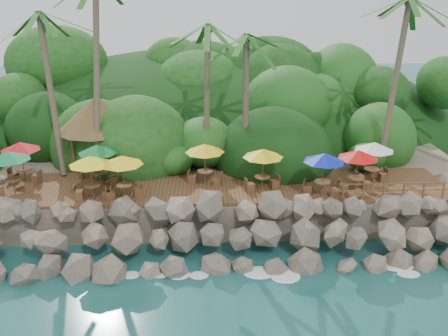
{
  "coord_description": "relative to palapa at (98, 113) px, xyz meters",
  "views": [
    {
      "loc": [
        -1.02,
        -19.89,
        13.06
      ],
      "look_at": [
        0.0,
        6.0,
        3.4
      ],
      "focal_mm": 38.54,
      "sensor_mm": 36.0,
      "label": 1
    }
  ],
  "objects": [
    {
      "name": "palms",
      "position": [
        9.32,
        -1.19,
        6.08
      ],
      "size": [
        32.08,
        6.44,
        12.8
      ],
      "color": "brown",
      "rests_on": "ground"
    },
    {
      "name": "jungle_foliage",
      "position": [
        7.79,
        5.21,
        -5.79
      ],
      "size": [
        44.0,
        16.0,
        12.0
      ],
      "primitive_type": null,
      "color": "#143811",
      "rests_on": "ground"
    },
    {
      "name": "terrace",
      "position": [
        7.79,
        -3.79,
        -3.59
      ],
      "size": [
        26.0,
        5.0,
        0.2
      ],
      "primitive_type": "cube",
      "color": "brown",
      "rests_on": "land_base"
    },
    {
      "name": "palapa",
      "position": [
        0.0,
        0.0,
        0.0
      ],
      "size": [
        5.19,
        5.19,
        4.6
      ],
      "color": "brown",
      "rests_on": "ground"
    },
    {
      "name": "jungle_hill",
      "position": [
        7.79,
        13.71,
        -5.79
      ],
      "size": [
        44.8,
        28.0,
        15.4
      ],
      "primitive_type": "ellipsoid",
      "color": "#143811",
      "rests_on": "ground"
    },
    {
      "name": "waiter",
      "position": [
        10.25,
        -3.15,
        -2.6
      ],
      "size": [
        0.68,
        0.47,
        1.77
      ],
      "primitive_type": "imported",
      "rotation": [
        0.0,
        0.0,
        3.07
      ],
      "color": "silver",
      "rests_on": "terrace"
    },
    {
      "name": "land_base",
      "position": [
        7.79,
        6.21,
        -4.74
      ],
      "size": [
        32.0,
        25.2,
        2.1
      ],
      "primitive_type": "cube",
      "color": "gray",
      "rests_on": "ground"
    },
    {
      "name": "seawall",
      "position": [
        7.79,
        -7.79,
        -4.64
      ],
      "size": [
        29.0,
        4.0,
        2.3
      ],
      "primitive_type": null,
      "color": "gray",
      "rests_on": "ground"
    },
    {
      "name": "dining_clusters",
      "position": [
        5.69,
        -4.32,
        -1.44
      ],
      "size": [
        22.82,
        4.96,
        2.47
      ],
      "color": "brown",
      "rests_on": "terrace"
    },
    {
      "name": "railing",
      "position": [
        17.44,
        -6.14,
        -2.88
      ],
      "size": [
        7.2,
        0.1,
        1.0
      ],
      "color": "brown",
      "rests_on": "terrace"
    },
    {
      "name": "foam_line",
      "position": [
        7.79,
        -9.49,
        -5.76
      ],
      "size": [
        25.2,
        0.8,
        0.06
      ],
      "color": "white",
      "rests_on": "ground"
    },
    {
      "name": "ground",
      "position": [
        7.79,
        -9.79,
        -5.79
      ],
      "size": [
        140.0,
        140.0,
        0.0
      ],
      "primitive_type": "plane",
      "color": "#19514F",
      "rests_on": "ground"
    }
  ]
}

